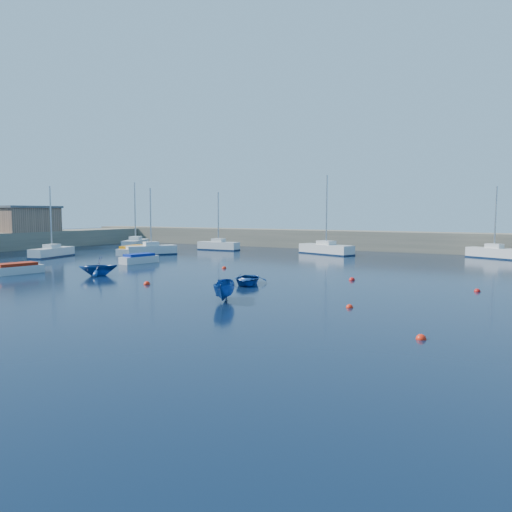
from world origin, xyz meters
The scene contains 21 objects.
ground centered at (0.00, 0.00, 0.00)m, with size 220.00×220.00×0.00m, color black.
back_wall centered at (0.00, 46.00, 1.30)m, with size 96.00×4.50×2.60m, color #78705C.
brick_shed_a centered at (-42.00, 24.00, 4.10)m, with size 6.00×8.00×3.40m, color #926E55.
sailboat_2 centered at (-26.77, 16.72, 0.60)m, with size 3.28×6.40×8.16m.
sailboat_3 centered at (-18.89, 24.78, 0.64)m, with size 4.47×6.10×8.10m.
sailboat_4 centered at (-28.64, 32.31, 0.67)m, with size 5.07×7.27×9.44m.
sailboat_5 centered at (-16.28, 35.42, 0.63)m, with size 5.96×1.79×7.95m.
sailboat_6 centered at (-0.87, 36.53, 0.66)m, with size 7.68×4.46×9.72m.
sailboat_7 centered at (17.68, 40.65, 0.66)m, with size 6.15×3.97×8.06m.
motorboat_0 centered at (-15.74, 4.72, 0.44)m, with size 2.11×4.37×0.94m.
motorboat_1 centered at (-13.09, 16.57, 0.46)m, with size 2.02×4.19×0.99m.
motorboat_2 centered at (-21.14, 24.20, 0.52)m, with size 3.22×5.72×1.11m.
dinghy_center centered at (4.22, 9.21, 0.37)m, with size 2.55×3.57×0.74m, color navy.
dinghy_left centered at (-8.98, 7.48, 0.78)m, with size 2.57×2.98×1.57m, color navy.
dinghy_right centered at (6.51, 2.90, 0.60)m, with size 1.17×3.11×1.20m, color navy.
buoy_0 centered at (-1.99, 5.59, 0.00)m, with size 0.49×0.49×0.49m, color red.
buoy_1 centered at (9.99, 15.14, 0.00)m, with size 0.47×0.47×0.47m, color red.
buoy_2 centered at (13.57, 4.55, 0.00)m, with size 0.39×0.39×0.39m, color red.
buoy_3 centered at (-2.94, 16.95, 0.00)m, with size 0.42×0.42×0.42m, color red.
buoy_4 centered at (18.91, 14.04, 0.00)m, with size 0.41×0.41×0.41m, color red.
buoy_5 centered at (18.40, -0.46, 0.00)m, with size 0.43×0.43×0.43m, color red.
Camera 1 is at (22.62, -21.12, 5.16)m, focal length 35.00 mm.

